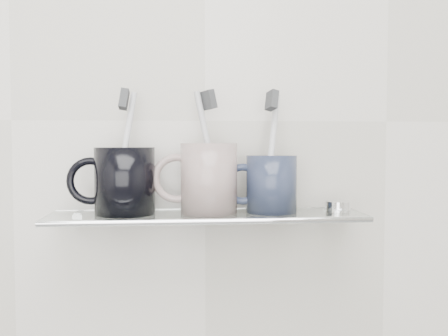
{
  "coord_description": "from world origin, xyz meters",
  "views": [
    {
      "loc": [
        -0.04,
        0.25,
        1.21
      ],
      "look_at": [
        0.03,
        1.04,
        1.17
      ],
      "focal_mm": 40.0,
      "sensor_mm": 36.0,
      "label": 1
    }
  ],
  "objects": [
    {
      "name": "wall_back",
      "position": [
        0.0,
        1.1,
        1.25
      ],
      "size": [
        2.5,
        0.0,
        2.5
      ],
      "primitive_type": "plane",
      "rotation": [
        1.57,
        0.0,
        0.0
      ],
      "color": "beige",
      "rests_on": "ground"
    },
    {
      "name": "toothbrush_center",
      "position": [
        0.0,
        1.04,
        1.2
      ],
      "size": [
        0.05,
        0.02,
        0.19
      ],
      "primitive_type": "cylinder",
      "rotation": [
        -0.11,
        -0.18,
        0.62
      ],
      "color": "#B4B4B6",
      "rests_on": "mug_center"
    },
    {
      "name": "bristles_right",
      "position": [
        0.1,
        1.04,
        1.28
      ],
      "size": [
        0.02,
        0.03,
        0.04
      ],
      "primitive_type": "cube",
      "rotation": [
        -0.22,
        0.22,
        0.3
      ],
      "color": "#333537",
      "rests_on": "toothbrush_right"
    },
    {
      "name": "mug_right_handle",
      "position": [
        0.06,
        1.04,
        1.15
      ],
      "size": [
        0.07,
        0.01,
        0.07
      ],
      "primitive_type": "torus",
      "rotation": [
        1.57,
        0.0,
        0.0
      ],
      "color": "#1B253A",
      "rests_on": "mug_right"
    },
    {
      "name": "shelf_glass",
      "position": [
        0.0,
        1.04,
        1.1
      ],
      "size": [
        0.5,
        0.12,
        0.01
      ],
      "primitive_type": "cube",
      "color": "silver",
      "rests_on": "wall_back"
    },
    {
      "name": "bristles_center",
      "position": [
        0.0,
        1.04,
        1.28
      ],
      "size": [
        0.03,
        0.03,
        0.03
      ],
      "primitive_type": "cube",
      "rotation": [
        -0.11,
        -0.18,
        0.62
      ],
      "color": "#333537",
      "rests_on": "toothbrush_center"
    },
    {
      "name": "bracket_left",
      "position": [
        -0.21,
        1.09,
        1.09
      ],
      "size": [
        0.02,
        0.03,
        0.02
      ],
      "primitive_type": "cylinder",
      "rotation": [
        1.57,
        0.0,
        0.0
      ],
      "color": "silver",
      "rests_on": "wall_back"
    },
    {
      "name": "chrome_cap",
      "position": [
        0.22,
        1.04,
        1.11
      ],
      "size": [
        0.04,
        0.04,
        0.02
      ],
      "primitive_type": "cylinder",
      "color": "silver",
      "rests_on": "shelf_glass"
    },
    {
      "name": "toothbrush_right",
      "position": [
        0.1,
        1.04,
        1.2
      ],
      "size": [
        0.04,
        0.06,
        0.19
      ],
      "primitive_type": "cylinder",
      "rotation": [
        -0.22,
        0.22,
        0.3
      ],
      "color": "silver",
      "rests_on": "mug_right"
    },
    {
      "name": "mug_left_handle",
      "position": [
        -0.18,
        1.04,
        1.15
      ],
      "size": [
        0.08,
        0.01,
        0.08
      ],
      "primitive_type": "torus",
      "rotation": [
        1.57,
        0.0,
        0.0
      ],
      "color": "black",
      "rests_on": "mug_left"
    },
    {
      "name": "toothbrush_left",
      "position": [
        -0.13,
        1.04,
        1.2
      ],
      "size": [
        0.04,
        0.05,
        0.19
      ],
      "primitive_type": "cylinder",
      "rotation": [
        -0.21,
        0.15,
        -0.01
      ],
      "color": "silver",
      "rests_on": "mug_left"
    },
    {
      "name": "mug_right",
      "position": [
        0.1,
        1.04,
        1.15
      ],
      "size": [
        0.1,
        0.1,
        0.09
      ],
      "primitive_type": "cylinder",
      "rotation": [
        0.0,
        0.0,
        0.3
      ],
      "color": "#1B253A",
      "rests_on": "shelf_glass"
    },
    {
      "name": "mug_center",
      "position": [
        0.0,
        1.04,
        1.16
      ],
      "size": [
        0.12,
        0.12,
        0.11
      ],
      "primitive_type": "cylinder",
      "rotation": [
        0.0,
        0.0,
        0.41
      ],
      "color": "silver",
      "rests_on": "shelf_glass"
    },
    {
      "name": "mug_center_handle",
      "position": [
        -0.05,
        1.04,
        1.16
      ],
      "size": [
        0.08,
        0.01,
        0.08
      ],
      "primitive_type": "torus",
      "rotation": [
        1.57,
        0.0,
        0.0
      ],
      "color": "silver",
      "rests_on": "mug_center"
    },
    {
      "name": "bristles_left",
      "position": [
        -0.13,
        1.04,
        1.28
      ],
      "size": [
        0.02,
        0.03,
        0.04
      ],
      "primitive_type": "cube",
      "rotation": [
        -0.21,
        0.15,
        -0.01
      ],
      "color": "#333537",
      "rests_on": "toothbrush_left"
    },
    {
      "name": "mug_left",
      "position": [
        -0.13,
        1.04,
        1.15
      ],
      "size": [
        0.11,
        0.11,
        0.11
      ],
      "primitive_type": "cylinder",
      "rotation": [
        0.0,
        0.0,
        0.19
      ],
      "color": "black",
      "rests_on": "shelf_glass"
    },
    {
      "name": "shelf_rail",
      "position": [
        0.0,
        0.98,
        1.1
      ],
      "size": [
        0.5,
        0.01,
        0.01
      ],
      "primitive_type": "cylinder",
      "rotation": [
        0.0,
        1.57,
        0.0
      ],
      "color": "silver",
      "rests_on": "shelf_glass"
    },
    {
      "name": "bracket_right",
      "position": [
        0.21,
        1.09,
        1.09
      ],
      "size": [
        0.02,
        0.03,
        0.02
      ],
      "primitive_type": "cylinder",
      "rotation": [
        1.57,
        0.0,
        0.0
      ],
      "color": "silver",
      "rests_on": "wall_back"
    }
  ]
}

